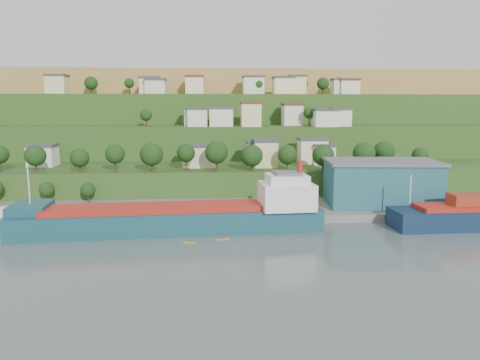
{
  "coord_description": "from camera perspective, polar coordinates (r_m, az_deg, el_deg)",
  "views": [
    {
      "loc": [
        -2.21,
        -100.7,
        30.0
      ],
      "look_at": [
        5.8,
        15.0,
        11.57
      ],
      "focal_mm": 35.0,
      "sensor_mm": 36.0,
      "label": 1
    }
  ],
  "objects": [
    {
      "name": "quay",
      "position": [
        134.0,
        5.7,
        -3.96
      ],
      "size": [
        220.0,
        26.0,
        4.0
      ],
      "primitive_type": "cube",
      "color": "slate",
      "rests_on": "ground"
    },
    {
      "name": "pebble_beach",
      "position": [
        136.9,
        -26.62,
        -4.61
      ],
      "size": [
        40.0,
        18.0,
        2.4
      ],
      "primitive_type": "cube",
      "color": "slate",
      "rests_on": "ground"
    },
    {
      "name": "kayak_orange",
      "position": [
        106.84,
        -2.08,
        -7.16
      ],
      "size": [
        3.06,
        1.07,
        0.75
      ],
      "rotation": [
        0.0,
        0.0,
        0.18
      ],
      "color": "orange",
      "rests_on": "ground"
    },
    {
      "name": "kayak_yellow",
      "position": [
        104.9,
        -6.19,
        -7.53
      ],
      "size": [
        2.84,
        1.24,
        0.7
      ],
      "rotation": [
        0.0,
        0.0,
        -0.27
      ],
      "color": "#BF9716",
      "rests_on": "ground"
    },
    {
      "name": "cargo_ship_near",
      "position": [
        113.99,
        -7.32,
        -4.74
      ],
      "size": [
        74.08,
        16.47,
        18.87
      ],
      "rotation": [
        0.0,
        0.0,
        0.07
      ],
      "color": "#153E4E",
      "rests_on": "ground"
    },
    {
      "name": "ground",
      "position": [
        105.09,
        -2.61,
        -7.57
      ],
      "size": [
        500.0,
        500.0,
        0.0
      ],
      "primitive_type": "plane",
      "color": "#44524F",
      "rests_on": "ground"
    },
    {
      "name": "warehouse",
      "position": [
        138.81,
        16.81,
        -0.3
      ],
      "size": [
        32.58,
        21.71,
        12.8
      ],
      "rotation": [
        0.0,
        0.0,
        -0.09
      ],
      "color": "#1F595E",
      "rests_on": "quay"
    },
    {
      "name": "dinghy",
      "position": [
        130.93,
        -21.33,
        -4.14
      ],
      "size": [
        4.08,
        2.55,
        0.76
      ],
      "primitive_type": "cube",
      "rotation": [
        0.0,
        0.0,
        0.32
      ],
      "color": "silver",
      "rests_on": "pebble_beach"
    },
    {
      "name": "hillside",
      "position": [
        271.07,
        -3.47,
        2.67
      ],
      "size": [
        360.0,
        211.38,
        96.0
      ],
      "color": "#284719",
      "rests_on": "ground"
    }
  ]
}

